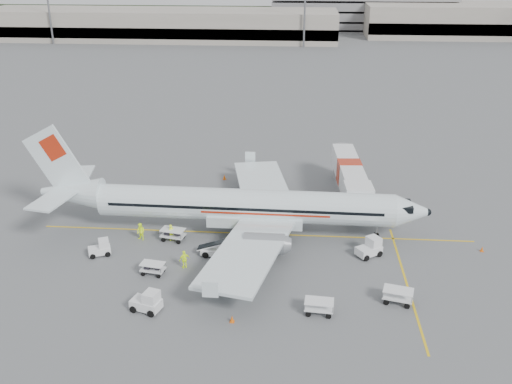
# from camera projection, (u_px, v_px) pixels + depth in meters

# --- Properties ---
(ground) EXTENTS (360.00, 360.00, 0.00)m
(ground) POSITION_uv_depth(u_px,v_px,m) (255.00, 234.00, 58.33)
(ground) COLOR #56595B
(stripe_lead) EXTENTS (44.00, 0.20, 0.01)m
(stripe_lead) POSITION_uv_depth(u_px,v_px,m) (255.00, 234.00, 58.33)
(stripe_lead) COLOR yellow
(stripe_lead) RESTS_ON ground
(stripe_cross) EXTENTS (0.20, 20.00, 0.01)m
(stripe_cross) POSITION_uv_depth(u_px,v_px,m) (406.00, 281.00, 50.02)
(stripe_cross) COLOR yellow
(stripe_cross) RESTS_ON ground
(terminal_west) EXTENTS (110.00, 22.00, 9.00)m
(terminal_west) POSITION_uv_depth(u_px,v_px,m) (160.00, 25.00, 178.34)
(terminal_west) COLOR gray
(terminal_west) RESTS_ON ground
(terminal_east) EXTENTS (90.00, 26.00, 10.00)m
(terminal_east) POSITION_uv_depth(u_px,v_px,m) (506.00, 20.00, 184.13)
(terminal_east) COLOR gray
(terminal_east) RESTS_ON ground
(parking_garage) EXTENTS (62.00, 24.00, 14.00)m
(parking_garage) POSITION_uv_depth(u_px,v_px,m) (361.00, 8.00, 200.23)
(parking_garage) COLOR slate
(parking_garage) RESTS_ON ground
(treeline) EXTENTS (300.00, 3.00, 6.00)m
(treeline) POSITION_uv_depth(u_px,v_px,m) (291.00, 15.00, 217.30)
(treeline) COLOR black
(treeline) RESTS_ON ground
(mast_west) EXTENTS (3.20, 1.20, 22.00)m
(mast_west) POSITION_uv_depth(u_px,v_px,m) (48.00, 6.00, 166.89)
(mast_west) COLOR slate
(mast_west) RESTS_ON ground
(mast_center) EXTENTS (3.20, 1.20, 22.00)m
(mast_center) POSITION_uv_depth(u_px,v_px,m) (305.00, 8.00, 161.61)
(mast_center) COLOR slate
(mast_center) RESTS_ON ground
(aircraft) EXTENTS (39.58, 31.28, 10.77)m
(aircraft) POSITION_uv_depth(u_px,v_px,m) (245.00, 185.00, 56.34)
(aircraft) COLOR white
(aircraft) RESTS_ON ground
(jet_bridge) EXTENTS (4.33, 17.60, 4.58)m
(jet_bridge) POSITION_uv_depth(u_px,v_px,m) (348.00, 180.00, 65.60)
(jet_bridge) COLOR white
(jet_bridge) RESTS_ON ground
(belt_loader) EXTENTS (4.89, 2.20, 2.58)m
(belt_loader) POSITION_uv_depth(u_px,v_px,m) (220.00, 243.00, 53.75)
(belt_loader) COLOR white
(belt_loader) RESTS_ON ground
(tug_fore) EXTENTS (2.72, 2.46, 1.83)m
(tug_fore) POSITION_uv_depth(u_px,v_px,m) (369.00, 247.00, 53.83)
(tug_fore) COLOR white
(tug_fore) RESTS_ON ground
(tug_mid) EXTENTS (2.68, 2.00, 1.84)m
(tug_mid) POSITION_uv_depth(u_px,v_px,m) (146.00, 301.00, 45.73)
(tug_mid) COLOR white
(tug_mid) RESTS_ON ground
(tug_aft) EXTENTS (2.34, 1.87, 1.58)m
(tug_aft) POSITION_uv_depth(u_px,v_px,m) (99.00, 248.00, 54.02)
(tug_aft) COLOR white
(tug_aft) RESTS_ON ground
(cart_loaded_a) EXTENTS (2.57, 1.82, 1.22)m
(cart_loaded_a) POSITION_uv_depth(u_px,v_px,m) (173.00, 235.00, 56.82)
(cart_loaded_a) COLOR white
(cart_loaded_a) RESTS_ON ground
(cart_loaded_b) EXTENTS (2.29, 1.58, 1.10)m
(cart_loaded_b) POSITION_uv_depth(u_px,v_px,m) (153.00, 269.00, 50.97)
(cart_loaded_b) COLOR white
(cart_loaded_b) RESTS_ON ground
(cart_empty_a) EXTENTS (2.41, 1.55, 1.20)m
(cart_empty_a) POSITION_uv_depth(u_px,v_px,m) (319.00, 307.00, 45.46)
(cart_empty_a) COLOR white
(cart_empty_a) RESTS_ON ground
(cart_empty_b) EXTENTS (2.69, 1.97, 1.26)m
(cart_empty_b) POSITION_uv_depth(u_px,v_px,m) (398.00, 296.00, 46.82)
(cart_empty_b) COLOR white
(cart_empty_b) RESTS_ON ground
(cone_nose) EXTENTS (0.34, 0.34, 0.55)m
(cone_nose) POSITION_uv_depth(u_px,v_px,m) (482.00, 249.00, 54.87)
(cone_nose) COLOR #E35A0B
(cone_nose) RESTS_ON ground
(cone_port) EXTENTS (0.41, 0.41, 0.67)m
(cone_port) POSITION_uv_depth(u_px,v_px,m) (224.00, 177.00, 71.79)
(cone_port) COLOR #E35A0B
(cone_port) RESTS_ON ground
(cone_stbd) EXTENTS (0.37, 0.37, 0.60)m
(cone_stbd) POSITION_uv_depth(u_px,v_px,m) (232.00, 319.00, 44.53)
(cone_stbd) COLOR #E35A0B
(cone_stbd) RESTS_ON ground
(crew_a) EXTENTS (0.71, 0.73, 1.69)m
(crew_a) POSITION_uv_depth(u_px,v_px,m) (171.00, 232.00, 56.76)
(crew_a) COLOR #DDFC1E
(crew_a) RESTS_ON ground
(crew_b) EXTENTS (1.11, 1.03, 1.82)m
(crew_b) POSITION_uv_depth(u_px,v_px,m) (141.00, 232.00, 56.76)
(crew_b) COLOR #DDFC1E
(crew_b) RESTS_ON ground
(crew_c) EXTENTS (0.95, 1.28, 1.77)m
(crew_c) POSITION_uv_depth(u_px,v_px,m) (229.00, 244.00, 54.42)
(crew_c) COLOR #DDFC1E
(crew_c) RESTS_ON ground
(crew_d) EXTENTS (1.10, 0.94, 1.77)m
(crew_d) POSITION_uv_depth(u_px,v_px,m) (185.00, 259.00, 51.82)
(crew_d) COLOR #DDFC1E
(crew_d) RESTS_ON ground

